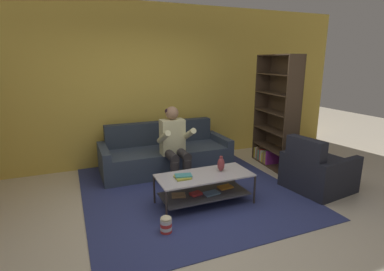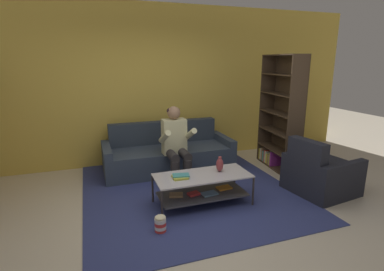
# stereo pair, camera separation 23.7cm
# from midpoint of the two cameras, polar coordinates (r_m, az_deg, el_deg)

# --- Properties ---
(ground) EXTENTS (16.80, 16.80, 0.00)m
(ground) POSITION_cam_midpoint_polar(r_m,az_deg,el_deg) (3.84, 0.30, -15.59)
(ground) COLOR beige
(back_partition) EXTENTS (8.40, 0.12, 2.90)m
(back_partition) POSITION_cam_midpoint_polar(r_m,az_deg,el_deg) (5.70, -9.52, 9.38)
(back_partition) COLOR gold
(back_partition) RESTS_ON ground
(couch) EXTENTS (2.24, 0.88, 0.82)m
(couch) POSITION_cam_midpoint_polar(r_m,az_deg,el_deg) (5.36, -6.40, -3.66)
(couch) COLOR #343F4E
(couch) RESTS_ON ground
(person_seated_center) EXTENTS (0.50, 0.58, 1.20)m
(person_seated_center) POSITION_cam_midpoint_polar(r_m,az_deg,el_deg) (4.78, -4.75, -1.17)
(person_seated_center) COLOR #2E2B2C
(person_seated_center) RESTS_ON ground
(coffee_table) EXTENTS (1.28, 0.56, 0.42)m
(coffee_table) POSITION_cam_midpoint_polar(r_m,az_deg,el_deg) (4.08, 0.66, -9.39)
(coffee_table) COLOR #BAB6C0
(coffee_table) RESTS_ON ground
(area_rug) EXTENTS (3.00, 3.43, 0.01)m
(area_rug) POSITION_cam_midpoint_polar(r_m,az_deg,el_deg) (4.69, -2.79, -9.74)
(area_rug) COLOR navy
(area_rug) RESTS_ON ground
(vase) EXTENTS (0.10, 0.10, 0.21)m
(vase) POSITION_cam_midpoint_polar(r_m,az_deg,el_deg) (4.13, 3.90, -5.46)
(vase) COLOR brown
(vase) RESTS_ON coffee_table
(book_stack) EXTENTS (0.24, 0.20, 0.04)m
(book_stack) POSITION_cam_midpoint_polar(r_m,az_deg,el_deg) (3.91, -3.50, -7.85)
(book_stack) COLOR gold
(book_stack) RESTS_ON coffee_table
(bookshelf) EXTENTS (0.41, 1.05, 2.00)m
(bookshelf) POSITION_cam_midpoint_polar(r_m,az_deg,el_deg) (5.61, 14.60, 2.97)
(bookshelf) COLOR #443324
(bookshelf) RESTS_ON ground
(armchair) EXTENTS (0.94, 0.92, 0.84)m
(armchair) POSITION_cam_midpoint_polar(r_m,az_deg,el_deg) (4.85, 21.47, -6.41)
(armchair) COLOR #20222C
(armchair) RESTS_ON ground
(popcorn_tub) EXTENTS (0.13, 0.13, 0.20)m
(popcorn_tub) POSITION_cam_midpoint_polar(r_m,az_deg,el_deg) (3.55, -6.96, -16.51)
(popcorn_tub) COLOR red
(popcorn_tub) RESTS_ON ground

